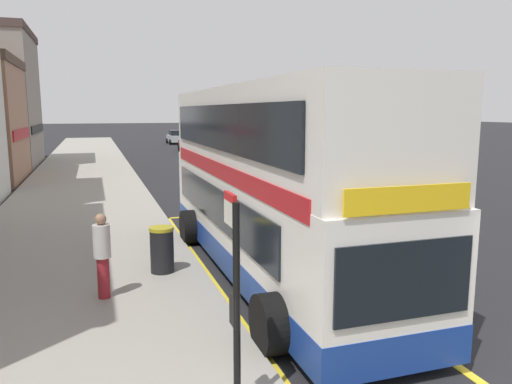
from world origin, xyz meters
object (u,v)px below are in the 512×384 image
object	(u,v)px
double_decker_bus	(268,187)
bus_stop_sign	(235,288)
parked_car_maroon_kerbside	(191,143)
pedestrian_waiting_near_sign	(102,252)
parked_car_silver_behind	(176,137)
litter_bin	(162,249)

from	to	relation	value
double_decker_bus	bus_stop_sign	distance (m)	5.95
parked_car_maroon_kerbside	pedestrian_waiting_near_sign	world-z (taller)	pedestrian_waiting_near_sign
parked_car_silver_behind	parked_car_maroon_kerbside	bearing A→B (deg)	-90.53
pedestrian_waiting_near_sign	litter_bin	xyz separation A→B (m)	(1.33, 1.27, -0.40)
parked_car_maroon_kerbside	litter_bin	world-z (taller)	parked_car_maroon_kerbside
pedestrian_waiting_near_sign	double_decker_bus	bearing A→B (deg)	14.41
parked_car_silver_behind	litter_bin	bearing A→B (deg)	-97.88
double_decker_bus	litter_bin	distance (m)	2.88
double_decker_bus	pedestrian_waiting_near_sign	size ratio (longest dim) A/B	6.42
pedestrian_waiting_near_sign	litter_bin	distance (m)	1.88
bus_stop_sign	litter_bin	xyz separation A→B (m)	(-0.15, 5.74, -1.07)
pedestrian_waiting_near_sign	litter_bin	world-z (taller)	pedestrian_waiting_near_sign
double_decker_bus	bus_stop_sign	size ratio (longest dim) A/B	4.05
litter_bin	parked_car_silver_behind	bearing A→B (deg)	80.50
double_decker_bus	parked_car_silver_behind	size ratio (longest dim) A/B	2.65
bus_stop_sign	pedestrian_waiting_near_sign	xyz separation A→B (m)	(-1.49, 4.47, -0.66)
bus_stop_sign	pedestrian_waiting_near_sign	size ratio (longest dim) A/B	1.58
pedestrian_waiting_near_sign	litter_bin	bearing A→B (deg)	43.49
parked_car_silver_behind	parked_car_maroon_kerbside	size ratio (longest dim) A/B	1.00
double_decker_bus	bus_stop_sign	bearing A→B (deg)	-113.33
parked_car_silver_behind	pedestrian_waiting_near_sign	size ratio (longest dim) A/B	2.43
parked_car_silver_behind	litter_bin	xyz separation A→B (m)	(-8.00, -47.77, -0.12)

